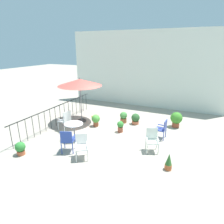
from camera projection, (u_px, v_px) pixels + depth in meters
ground_plane at (112, 135)px, 8.82m from camera, size 60.00×60.00×0.00m
villa_facade at (144, 70)px, 12.52m from camera, size 10.28×0.30×4.90m
terrace_railing at (58, 112)px, 9.78m from camera, size 0.03×5.94×1.01m
patio_umbrella_0 at (80, 83)px, 9.76m from camera, size 2.27×2.27×2.37m
cafe_table_0 at (74, 128)px, 8.22m from camera, size 0.79×0.79×0.74m
patio_chair_0 at (152, 139)px, 7.31m from camera, size 0.58×0.57×0.92m
patio_chair_1 at (163, 128)px, 8.30m from camera, size 0.45×0.49×0.87m
patio_chair_2 at (67, 139)px, 7.19m from camera, size 0.61×0.61×0.92m
patio_chair_3 at (66, 119)px, 9.13m from camera, size 0.53×0.56×0.98m
patio_chair_4 at (82, 145)px, 6.86m from camera, size 0.64×0.65×0.88m
potted_plant_0 at (96, 119)px, 9.68m from camera, size 0.44×0.42×0.62m
potted_plant_1 at (135, 119)px, 9.97m from camera, size 0.44×0.44×0.57m
potted_plant_2 at (120, 126)px, 9.01m from camera, size 0.31×0.31×0.55m
potted_plant_3 at (20, 148)px, 7.10m from camera, size 0.38×0.38×0.51m
potted_plant_4 at (176, 119)px, 9.54m from camera, size 0.59×0.59×0.78m
potted_plant_5 at (123, 117)px, 10.14m from camera, size 0.38×0.38×0.60m
potted_plant_6 at (169, 162)px, 6.22m from camera, size 0.23×0.23×0.60m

